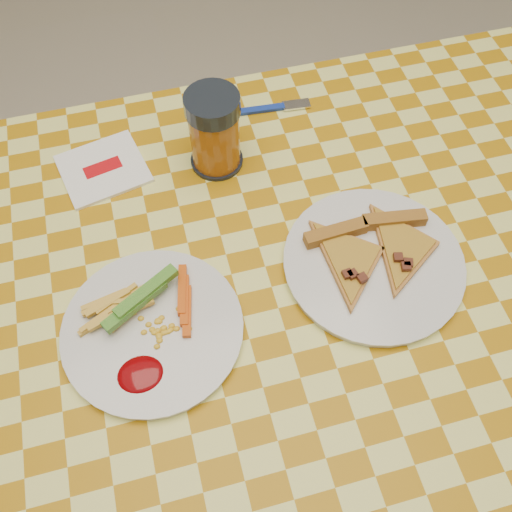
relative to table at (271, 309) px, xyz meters
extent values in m
plane|color=beige|center=(0.00, 0.00, -0.68)|extent=(8.00, 8.00, 0.00)
cylinder|color=silver|center=(0.54, 0.34, -0.33)|extent=(0.06, 0.06, 0.71)
cube|color=brown|center=(0.00, 0.00, 0.05)|extent=(1.20, 0.80, 0.04)
cylinder|color=silver|center=(-0.18, -0.03, 0.08)|extent=(0.31, 0.31, 0.01)
cylinder|color=silver|center=(0.15, 0.00, 0.08)|extent=(0.34, 0.34, 0.01)
cube|color=#176610|center=(-0.18, 0.01, 0.11)|extent=(0.11, 0.08, 0.02)
cube|color=#CF4A09|center=(-0.13, 0.00, 0.09)|extent=(0.06, 0.08, 0.02)
ellipsoid|color=#720205|center=(-0.20, -0.09, 0.09)|extent=(0.06, 0.05, 0.01)
cube|color=#A97B26|center=(0.11, 0.05, 0.10)|extent=(0.10, 0.03, 0.02)
cube|color=#A97B26|center=(0.20, 0.05, 0.10)|extent=(0.10, 0.03, 0.02)
cylinder|color=black|center=(-0.02, 0.25, 0.08)|extent=(0.09, 0.09, 0.01)
cylinder|color=#964A10|center=(-0.02, 0.25, 0.13)|extent=(0.08, 0.08, 0.11)
cylinder|color=black|center=(-0.02, 0.25, 0.20)|extent=(0.08, 0.08, 0.03)
cube|color=white|center=(-0.21, 0.28, 0.08)|extent=(0.15, 0.15, 0.01)
cube|color=red|center=(-0.21, 0.28, 0.08)|extent=(0.06, 0.04, 0.00)
cube|color=#163098|center=(0.06, 0.35, 0.08)|extent=(0.11, 0.02, 0.01)
cube|color=silver|center=(0.14, 0.34, 0.08)|extent=(0.05, 0.03, 0.00)
camera|label=1|loc=(-0.12, -0.37, 0.80)|focal=40.00mm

